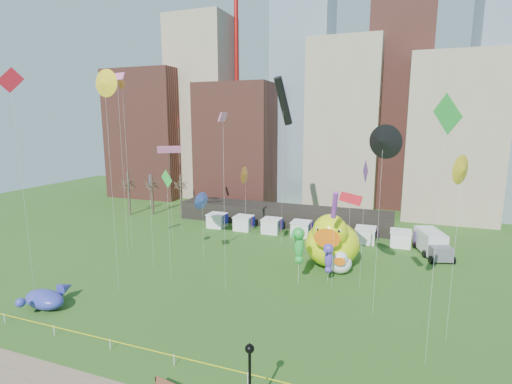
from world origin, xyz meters
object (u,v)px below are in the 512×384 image
at_px(big_duck, 332,241).
at_px(box_truck, 432,243).
at_px(seahorse_green, 299,243).
at_px(seahorse_purple, 329,256).
at_px(whale_inflatable, 46,298).
at_px(lamppost, 250,374).
at_px(small_duck, 340,262).

bearing_deg(big_duck, box_truck, 35.76).
height_order(seahorse_green, seahorse_purple, seahorse_green).
relative_size(whale_inflatable, box_truck, 0.76).
bearing_deg(box_truck, seahorse_green, -149.70).
relative_size(big_duck, lamppost, 1.75).
distance_m(seahorse_green, lamppost, 21.05).
xyz_separation_m(small_duck, lamppost, (-1.66, -25.73, 1.85)).
xyz_separation_m(whale_inflatable, box_truck, (36.96, 30.19, 0.69)).
height_order(seahorse_purple, whale_inflatable, seahorse_purple).
bearing_deg(whale_inflatable, small_duck, 41.42).
relative_size(seahorse_green, box_truck, 0.84).
relative_size(seahorse_purple, lamppost, 0.86).
bearing_deg(seahorse_green, big_duck, 92.00).
bearing_deg(small_duck, box_truck, 37.91).
relative_size(big_duck, seahorse_purple, 2.03).
bearing_deg(seahorse_purple, seahorse_green, -139.73).
distance_m(whale_inflatable, box_truck, 47.73).
bearing_deg(seahorse_purple, whale_inflatable, -135.78).
distance_m(seahorse_green, seahorse_purple, 3.88).
height_order(small_duck, seahorse_green, seahorse_green).
relative_size(big_duck, small_duck, 2.20).
xyz_separation_m(seahorse_green, lamppost, (2.24, -20.87, -1.63)).
bearing_deg(seahorse_purple, small_duck, 87.82).
height_order(big_duck, box_truck, big_duck).
relative_size(big_duck, box_truck, 1.19).
height_order(seahorse_green, box_truck, seahorse_green).
height_order(small_duck, lamppost, lamppost).
distance_m(big_duck, whale_inflatable, 32.41).
bearing_deg(box_truck, small_duck, -151.26).
bearing_deg(small_duck, seahorse_green, -136.57).
relative_size(seahorse_purple, box_truck, 0.58).
relative_size(big_duck, whale_inflatable, 1.56).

